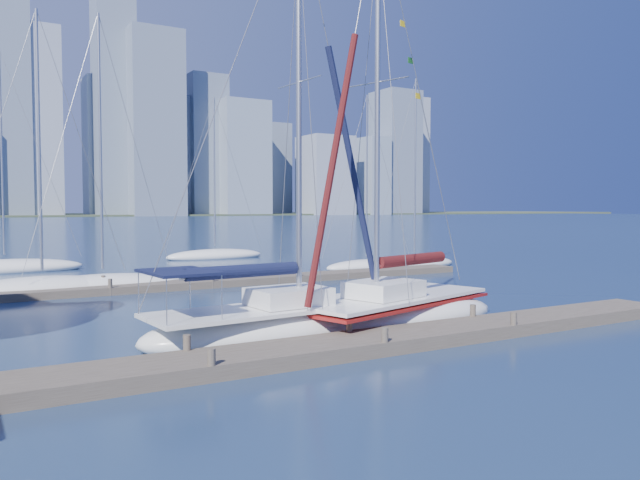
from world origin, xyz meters
TOP-DOWN VIEW (x-y plane):
  - ground at (0.00, 0.00)m, footprint 700.00×700.00m
  - near_dock at (0.00, 0.00)m, footprint 26.00×2.00m
  - far_dock at (2.00, 16.00)m, footprint 30.00×1.80m
  - sailboat_navy at (-1.64, 2.76)m, footprint 8.67×3.43m
  - sailboat_maroon at (3.05, 2.73)m, footprint 9.07×5.12m
  - bg_boat_0 at (-6.67, 17.32)m, footprint 7.70×2.91m
  - bg_boat_1 at (-3.90, 17.39)m, footprint 8.31×4.88m
  - bg_boat_4 at (13.38, 19.49)m, footprint 6.43×3.37m
  - bg_boat_5 at (17.18, 19.18)m, footprint 6.84×2.70m
  - bg_boat_6 at (-7.58, 29.22)m, footprint 9.56×6.17m
  - bg_boat_7 at (7.72, 32.65)m, footprint 8.06×2.39m
  - skyline at (20.43, 290.17)m, footprint 503.50×51.31m

SIDE VIEW (x-z plane):
  - ground at x=0.00m, z-range 0.00..0.00m
  - far_dock at x=2.00m, z-range 0.00..0.36m
  - near_dock at x=0.00m, z-range 0.00..0.40m
  - bg_boat_4 at x=13.38m, z-range -5.66..6.12m
  - bg_boat_5 at x=17.18m, z-range -6.34..6.85m
  - bg_boat_7 at x=7.72m, z-range -6.31..6.84m
  - bg_boat_1 at x=-3.90m, z-range -6.68..7.24m
  - bg_boat_6 at x=-7.58m, z-range -6.87..7.43m
  - bg_boat_0 at x=-6.67m, z-range -6.55..7.13m
  - sailboat_navy at x=-1.64m, z-range -6.06..8.33m
  - sailboat_maroon at x=3.05m, z-range -6.23..8.54m
  - skyline at x=20.43m, z-range -20.37..89.93m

